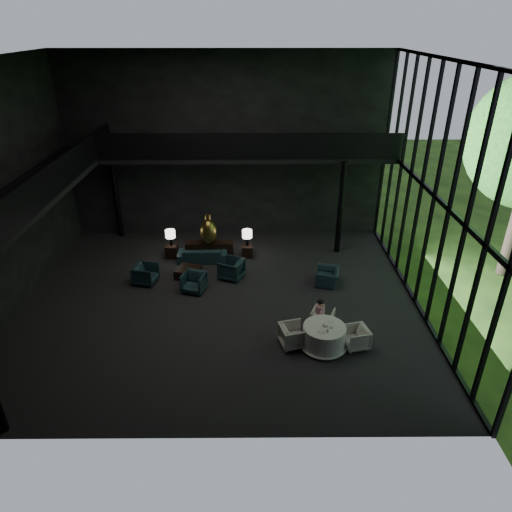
{
  "coord_description": "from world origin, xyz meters",
  "views": [
    {
      "loc": [
        1.16,
        -13.75,
        8.97
      ],
      "look_at": [
        1.25,
        0.5,
        1.58
      ],
      "focal_mm": 32.0,
      "sensor_mm": 36.0,
      "label": 1
    }
  ],
  "objects_px": {
    "side_table_left": "(172,251)",
    "sofa": "(202,252)",
    "dining_chair_north": "(322,318)",
    "dining_chair_west": "(293,334)",
    "dining_table": "(324,338)",
    "console": "(210,249)",
    "bronze_urn": "(208,231)",
    "lounge_armchair_south": "(194,281)",
    "lounge_armchair_east": "(231,267)",
    "window_armchair": "(327,275)",
    "table_lamp_left": "(170,234)",
    "dining_chair_east": "(356,337)",
    "child": "(320,308)",
    "side_table_right": "(247,251)",
    "table_lamp_right": "(247,234)",
    "coffee_table": "(188,272)",
    "lounge_armchair_west": "(145,273)"
  },
  "relations": [
    {
      "from": "dining_chair_east",
      "to": "table_lamp_right",
      "type": "bearing_deg",
      "value": -164.25
    },
    {
      "from": "sofa",
      "to": "dining_chair_north",
      "type": "relative_size",
      "value": 3.27
    },
    {
      "from": "console",
      "to": "side_table_right",
      "type": "height_order",
      "value": "console"
    },
    {
      "from": "coffee_table",
      "to": "dining_chair_north",
      "type": "distance_m",
      "value": 5.82
    },
    {
      "from": "side_table_right",
      "to": "dining_table",
      "type": "relative_size",
      "value": 0.34
    },
    {
      "from": "console",
      "to": "coffee_table",
      "type": "xyz_separation_m",
      "value": [
        -0.69,
        -1.8,
        -0.13
      ]
    },
    {
      "from": "side_table_left",
      "to": "dining_chair_west",
      "type": "relative_size",
      "value": 0.69
    },
    {
      "from": "side_table_left",
      "to": "table_lamp_right",
      "type": "bearing_deg",
      "value": 1.3
    },
    {
      "from": "bronze_urn",
      "to": "sofa",
      "type": "distance_m",
      "value": 0.92
    },
    {
      "from": "console",
      "to": "sofa",
      "type": "distance_m",
      "value": 0.54
    },
    {
      "from": "console",
      "to": "sofa",
      "type": "relative_size",
      "value": 1.0
    },
    {
      "from": "table_lamp_left",
      "to": "coffee_table",
      "type": "xyz_separation_m",
      "value": [
        0.91,
        -1.73,
        -0.84
      ]
    },
    {
      "from": "sofa",
      "to": "window_armchair",
      "type": "bearing_deg",
      "value": 156.7
    },
    {
      "from": "table_lamp_right",
      "to": "console",
      "type": "bearing_deg",
      "value": 178.96
    },
    {
      "from": "side_table_right",
      "to": "coffee_table",
      "type": "height_order",
      "value": "side_table_right"
    },
    {
      "from": "bronze_urn",
      "to": "child",
      "type": "bearing_deg",
      "value": -51.83
    },
    {
      "from": "window_armchair",
      "to": "dining_table",
      "type": "bearing_deg",
      "value": 3.39
    },
    {
      "from": "lounge_armchair_east",
      "to": "child",
      "type": "xyz_separation_m",
      "value": [
        3.0,
        -3.31,
        0.29
      ]
    },
    {
      "from": "console",
      "to": "lounge_armchair_west",
      "type": "distance_m",
      "value": 3.19
    },
    {
      "from": "lounge_armchair_east",
      "to": "window_armchair",
      "type": "height_order",
      "value": "lounge_armchair_east"
    },
    {
      "from": "console",
      "to": "bronze_urn",
      "type": "bearing_deg",
      "value": -90.0
    },
    {
      "from": "dining_chair_west",
      "to": "dining_table",
      "type": "bearing_deg",
      "value": -111.4
    },
    {
      "from": "sofa",
      "to": "dining_chair_east",
      "type": "relative_size",
      "value": 2.89
    },
    {
      "from": "table_lamp_right",
      "to": "lounge_armchair_east",
      "type": "xyz_separation_m",
      "value": [
        -0.6,
        -1.86,
        -0.52
      ]
    },
    {
      "from": "table_lamp_left",
      "to": "lounge_armchair_west",
      "type": "xyz_separation_m",
      "value": [
        -0.65,
        -2.18,
        -0.59
      ]
    },
    {
      "from": "console",
      "to": "sofa",
      "type": "xyz_separation_m",
      "value": [
        -0.26,
        -0.47,
        0.07
      ]
    },
    {
      "from": "table_lamp_left",
      "to": "window_armchair",
      "type": "xyz_separation_m",
      "value": [
        6.26,
        -2.31,
        -0.67
      ]
    },
    {
      "from": "sofa",
      "to": "dining_chair_east",
      "type": "bearing_deg",
      "value": 130.68
    },
    {
      "from": "dining_table",
      "to": "dining_chair_east",
      "type": "bearing_deg",
      "value": 0.71
    },
    {
      "from": "side_table_left",
      "to": "sofa",
      "type": "bearing_deg",
      "value": -15.36
    },
    {
      "from": "side_table_right",
      "to": "dining_chair_east",
      "type": "xyz_separation_m",
      "value": [
        3.38,
        -6.06,
        0.1
      ]
    },
    {
      "from": "lounge_armchair_south",
      "to": "dining_table",
      "type": "relative_size",
      "value": 0.58
    },
    {
      "from": "bronze_urn",
      "to": "dining_chair_east",
      "type": "distance_m",
      "value": 7.87
    },
    {
      "from": "side_table_right",
      "to": "coffee_table",
      "type": "relative_size",
      "value": 0.6
    },
    {
      "from": "lounge_armchair_south",
      "to": "dining_table",
      "type": "bearing_deg",
      "value": -21.0
    },
    {
      "from": "dining_chair_north",
      "to": "dining_chair_east",
      "type": "height_order",
      "value": "dining_chair_east"
    },
    {
      "from": "dining_table",
      "to": "coffee_table",
      "type": "bearing_deg",
      "value": 137.19
    },
    {
      "from": "coffee_table",
      "to": "dining_chair_west",
      "type": "xyz_separation_m",
      "value": [
        3.77,
        -4.25,
        0.2
      ]
    },
    {
      "from": "sofa",
      "to": "lounge_armchair_south",
      "type": "height_order",
      "value": "lounge_armchair_south"
    },
    {
      "from": "console",
      "to": "table_lamp_left",
      "type": "relative_size",
      "value": 2.94
    },
    {
      "from": "window_armchair",
      "to": "coffee_table",
      "type": "height_order",
      "value": "window_armchair"
    },
    {
      "from": "dining_chair_north",
      "to": "dining_chair_west",
      "type": "xyz_separation_m",
      "value": [
        -1.04,
        -0.97,
        0.08
      ]
    },
    {
      "from": "side_table_right",
      "to": "window_armchair",
      "type": "height_order",
      "value": "window_armchair"
    },
    {
      "from": "lounge_armchair_east",
      "to": "side_table_left",
      "type": "bearing_deg",
      "value": -101.52
    },
    {
      "from": "table_lamp_left",
      "to": "dining_chair_north",
      "type": "xyz_separation_m",
      "value": [
        5.71,
        -5.02,
        -0.72
      ]
    },
    {
      "from": "dining_chair_north",
      "to": "sofa",
      "type": "bearing_deg",
      "value": -23.42
    },
    {
      "from": "sofa",
      "to": "lounge_armchair_west",
      "type": "bearing_deg",
      "value": 39.9
    },
    {
      "from": "console",
      "to": "coffee_table",
      "type": "height_order",
      "value": "console"
    },
    {
      "from": "console",
      "to": "bronze_urn",
      "type": "height_order",
      "value": "bronze_urn"
    },
    {
      "from": "bronze_urn",
      "to": "lounge_armchair_east",
      "type": "relative_size",
      "value": 1.36
    }
  ]
}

